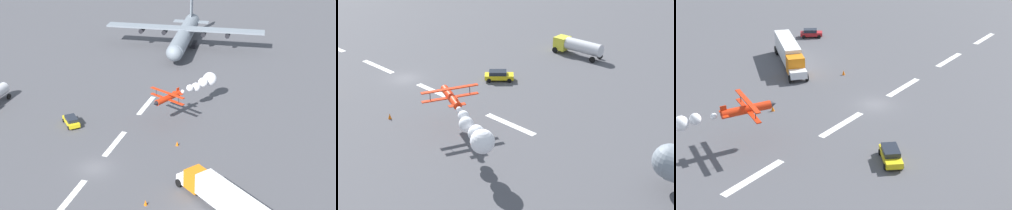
{
  "view_description": "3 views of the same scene",
  "coord_description": "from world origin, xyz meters",
  "views": [
    {
      "loc": [
        -53.52,
        -27.32,
        37.49
      ],
      "look_at": [
        17.23,
        -5.52,
        2.89
      ],
      "focal_mm": 52.61,
      "sensor_mm": 36.0,
      "label": 1
    },
    {
      "loc": [
        58.0,
        -39.52,
        28.63
      ],
      "look_at": [
        21.11,
        0.0,
        2.46
      ],
      "focal_mm": 51.91,
      "sensor_mm": 36.0,
      "label": 2
    },
    {
      "loc": [
        50.07,
        32.52,
        27.43
      ],
      "look_at": [
        8.78,
        1.48,
        3.57
      ],
      "focal_mm": 53.26,
      "sensor_mm": 36.0,
      "label": 3
    }
  ],
  "objects": [
    {
      "name": "ground_plane",
      "position": [
        0.0,
        0.0,
        0.0
      ],
      "size": [
        440.0,
        440.0,
        0.0
      ],
      "primitive_type": "plane",
      "color": "#4C4C51",
      "rests_on": "ground"
    },
    {
      "name": "runway_stripe_0",
      "position": [
        -36.36,
        0.0,
        0.01
      ],
      "size": [
        8.0,
        0.9,
        0.01
      ],
      "primitive_type": "cube",
      "color": "white",
      "rests_on": "ground"
    },
    {
      "name": "runway_stripe_1",
      "position": [
        -21.82,
        0.0,
        0.01
      ],
      "size": [
        8.0,
        0.9,
        0.01
      ],
      "primitive_type": "cube",
      "color": "white",
      "rests_on": "ground"
    },
    {
      "name": "runway_stripe_2",
      "position": [
        -7.27,
        0.0,
        0.01
      ],
      "size": [
        8.0,
        0.9,
        0.01
      ],
      "primitive_type": "cube",
      "color": "white",
      "rests_on": "ground"
    },
    {
      "name": "runway_stripe_3",
      "position": [
        7.27,
        0.0,
        0.01
      ],
      "size": [
        8.0,
        0.9,
        0.01
      ],
      "primitive_type": "cube",
      "color": "white",
      "rests_on": "ground"
    },
    {
      "name": "runway_stripe_4",
      "position": [
        21.82,
        0.0,
        0.01
      ],
      "size": [
        8.0,
        0.9,
        0.01
      ],
      "primitive_type": "cube",
      "color": "white",
      "rests_on": "ground"
    },
    {
      "name": "semi_truck_orange",
      "position": [
        -4.56,
        -19.41,
        2.14
      ],
      "size": [
        11.53,
        13.8,
        3.7
      ],
      "color": "silver",
      "rests_on": "ground"
    },
    {
      "name": "followme_car_yellow",
      "position": [
        -17.92,
        -26.25,
        0.81
      ],
      "size": [
        3.96,
        4.26,
        1.52
      ],
      "color": "#B21E23",
      "rests_on": "ground"
    },
    {
      "name": "airport_staff_sedan",
      "position": [
        10.97,
        9.28,
        0.81
      ],
      "size": [
        4.39,
        4.29,
        1.52
      ],
      "color": "yellow",
      "rests_on": "ground"
    },
    {
      "name": "traffic_cone_near",
      "position": [
        -6.06,
        -9.75,
        0.38
      ],
      "size": [
        0.44,
        0.44,
        0.75
      ],
      "primitive_type": "cone",
      "color": "orange",
      "rests_on": "ground"
    },
    {
      "name": "traffic_cone_far",
      "position": [
        9.52,
        -9.37,
        0.38
      ],
      "size": [
        0.44,
        0.44,
        0.75
      ],
      "primitive_type": "cone",
      "color": "orange",
      "rests_on": "ground"
    }
  ]
}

